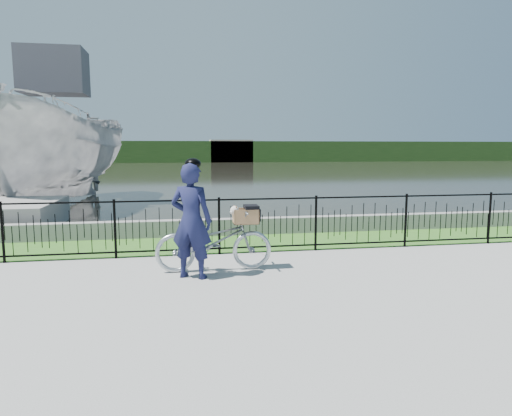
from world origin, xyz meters
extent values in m
plane|color=gray|center=(0.00, 0.00, 0.00)|extent=(120.00, 120.00, 0.00)
cube|color=#376B21|center=(0.00, 2.60, 0.00)|extent=(60.00, 2.00, 0.01)
plane|color=black|center=(0.00, 33.00, 0.00)|extent=(120.00, 120.00, 0.00)
cube|color=gray|center=(0.00, 3.60, 0.20)|extent=(60.00, 0.30, 0.40)
cube|color=#29491C|center=(0.00, 60.00, 1.50)|extent=(120.00, 6.00, 3.00)
cube|color=#AA9D89|center=(-18.00, 58.00, 2.00)|extent=(8.00, 4.00, 4.00)
cube|color=#AA9D89|center=(6.00, 58.50, 1.60)|extent=(6.00, 3.00, 3.20)
imported|color=#ADB3BA|center=(-1.20, 0.40, 0.53)|extent=(2.01, 0.70, 1.05)
cube|color=black|center=(-0.64, 0.40, 0.81)|extent=(0.38, 0.18, 0.02)
cube|color=#9A6F47|center=(-0.64, 0.40, 0.82)|extent=(0.43, 0.31, 0.01)
cube|color=#9A6F47|center=(-0.64, 0.55, 0.94)|extent=(0.43, 0.01, 0.26)
cube|color=#9A6F47|center=(-0.64, 0.25, 0.94)|extent=(0.43, 0.02, 0.26)
cube|color=#9A6F47|center=(-0.43, 0.40, 0.94)|extent=(0.02, 0.31, 0.26)
cube|color=#9A6F47|center=(-0.85, 0.40, 0.94)|extent=(0.01, 0.31, 0.26)
cube|color=black|center=(-0.55, 0.40, 1.10)|extent=(0.24, 0.33, 0.06)
cube|color=black|center=(-0.42, 0.40, 0.97)|extent=(0.02, 0.33, 0.21)
ellipsoid|color=silver|center=(-0.66, 0.40, 0.94)|extent=(0.31, 0.22, 0.20)
sphere|color=silver|center=(-0.84, 0.38, 1.05)|extent=(0.15, 0.15, 0.15)
sphere|color=silver|center=(-0.89, 0.36, 1.02)|extent=(0.07, 0.07, 0.07)
sphere|color=black|center=(-0.92, 0.35, 1.02)|extent=(0.02, 0.02, 0.02)
cone|color=#9F6842|center=(-0.84, 0.44, 1.11)|extent=(0.06, 0.08, 0.08)
cone|color=#9F6842|center=(-0.82, 0.34, 1.11)|extent=(0.06, 0.08, 0.08)
imported|color=#16193D|center=(-1.59, 0.03, 0.94)|extent=(0.81, 0.69, 1.89)
ellipsoid|color=black|center=(-1.59, 0.03, 1.87)|extent=(0.26, 0.29, 0.18)
imported|color=#B5B5B5|center=(-6.05, 10.38, 1.90)|extent=(5.24, 10.31, 3.80)
cube|color=#3F3F47|center=(-6.05, 10.38, 4.80)|extent=(2.20, 1.60, 1.60)
camera|label=1|loc=(-1.81, -7.33, 2.13)|focal=32.00mm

